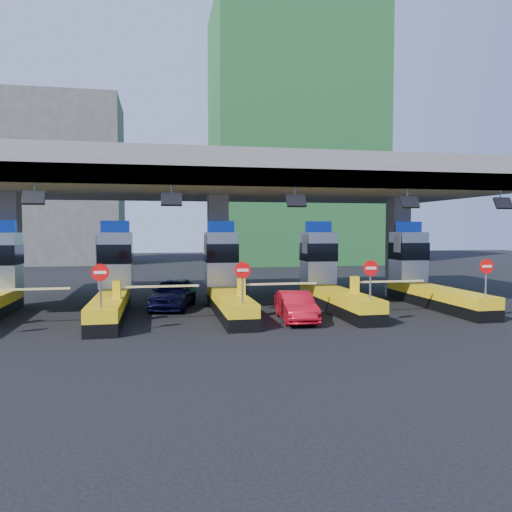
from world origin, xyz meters
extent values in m
plane|color=black|center=(0.00, 0.00, 0.00)|extent=(120.00, 120.00, 0.00)
cube|color=slate|center=(0.00, 3.00, 6.25)|extent=(28.00, 12.00, 1.50)
cube|color=#4C4C49|center=(0.00, -2.70, 5.85)|extent=(28.00, 0.60, 0.70)
cube|color=slate|center=(-10.00, 3.00, 2.75)|extent=(1.00, 1.00, 5.50)
cube|color=slate|center=(0.00, 3.00, 2.75)|extent=(1.00, 1.00, 5.50)
cube|color=slate|center=(10.00, 3.00, 2.75)|extent=(1.00, 1.00, 5.50)
cylinder|color=slate|center=(-7.50, -2.70, 5.25)|extent=(0.06, 0.06, 0.50)
cube|color=black|center=(-7.50, -2.90, 4.90)|extent=(0.80, 0.38, 0.54)
cylinder|color=slate|center=(-2.50, -2.70, 5.25)|extent=(0.06, 0.06, 0.50)
cube|color=black|center=(-2.50, -2.90, 4.90)|extent=(0.80, 0.38, 0.54)
cylinder|color=slate|center=(2.50, -2.70, 5.25)|extent=(0.06, 0.06, 0.50)
cube|color=black|center=(2.50, -2.90, 4.90)|extent=(0.80, 0.38, 0.54)
cylinder|color=slate|center=(7.50, -2.70, 5.25)|extent=(0.06, 0.06, 0.50)
cube|color=black|center=(7.50, -2.90, 4.90)|extent=(0.80, 0.38, 0.54)
cylinder|color=slate|center=(12.00, -2.70, 5.25)|extent=(0.06, 0.06, 0.50)
cube|color=black|center=(12.00, -2.90, 4.90)|extent=(0.80, 0.38, 0.54)
cube|color=#9EA3A8|center=(-10.00, 1.80, 2.30)|extent=(1.50, 1.50, 2.60)
cube|color=black|center=(-10.00, 1.78, 2.60)|extent=(1.56, 1.56, 0.90)
cube|color=#0C2DBF|center=(-10.00, 1.80, 3.88)|extent=(1.30, 0.35, 0.55)
cube|color=white|center=(-8.00, -2.20, 1.45)|extent=(3.20, 0.08, 0.08)
cube|color=black|center=(-5.00, -1.00, 0.25)|extent=(1.20, 8.00, 0.50)
cube|color=#E5B70C|center=(-5.00, -1.00, 0.75)|extent=(1.20, 8.00, 0.50)
cube|color=#9EA3A8|center=(-5.00, 1.80, 2.30)|extent=(1.50, 1.50, 2.60)
cube|color=black|center=(-5.00, 1.78, 2.60)|extent=(1.56, 1.56, 0.90)
cube|color=#0C2DBF|center=(-5.00, 1.80, 3.88)|extent=(1.30, 0.35, 0.55)
cube|color=white|center=(-5.80, 1.50, 3.00)|extent=(0.06, 0.70, 0.90)
cylinder|color=slate|center=(-5.00, -4.60, 1.65)|extent=(0.07, 0.07, 1.30)
cylinder|color=red|center=(-5.00, -4.63, 2.25)|extent=(0.60, 0.04, 0.60)
cube|color=white|center=(-5.00, -4.65, 2.25)|extent=(0.42, 0.02, 0.10)
cube|color=#E5B70C|center=(-4.65, -2.20, 1.35)|extent=(0.30, 0.35, 0.70)
cube|color=white|center=(-3.00, -2.20, 1.45)|extent=(3.20, 0.08, 0.08)
cube|color=black|center=(0.00, -1.00, 0.25)|extent=(1.20, 8.00, 0.50)
cube|color=#E5B70C|center=(0.00, -1.00, 0.75)|extent=(1.20, 8.00, 0.50)
cube|color=#9EA3A8|center=(0.00, 1.80, 2.30)|extent=(1.50, 1.50, 2.60)
cube|color=black|center=(0.00, 1.78, 2.60)|extent=(1.56, 1.56, 0.90)
cube|color=#0C2DBF|center=(0.00, 1.80, 3.88)|extent=(1.30, 0.35, 0.55)
cube|color=white|center=(-0.80, 1.50, 3.00)|extent=(0.06, 0.70, 0.90)
cylinder|color=slate|center=(0.00, -4.60, 1.65)|extent=(0.07, 0.07, 1.30)
cylinder|color=red|center=(0.00, -4.63, 2.25)|extent=(0.60, 0.04, 0.60)
cube|color=white|center=(0.00, -4.65, 2.25)|extent=(0.42, 0.02, 0.10)
cube|color=#E5B70C|center=(0.35, -2.20, 1.35)|extent=(0.30, 0.35, 0.70)
cube|color=white|center=(2.00, -2.20, 1.45)|extent=(3.20, 0.08, 0.08)
cube|color=black|center=(5.00, -1.00, 0.25)|extent=(1.20, 8.00, 0.50)
cube|color=#E5B70C|center=(5.00, -1.00, 0.75)|extent=(1.20, 8.00, 0.50)
cube|color=#9EA3A8|center=(5.00, 1.80, 2.30)|extent=(1.50, 1.50, 2.60)
cube|color=black|center=(5.00, 1.78, 2.60)|extent=(1.56, 1.56, 0.90)
cube|color=#0C2DBF|center=(5.00, 1.80, 3.88)|extent=(1.30, 0.35, 0.55)
cube|color=white|center=(4.20, 1.50, 3.00)|extent=(0.06, 0.70, 0.90)
cylinder|color=slate|center=(5.00, -4.60, 1.65)|extent=(0.07, 0.07, 1.30)
cylinder|color=red|center=(5.00, -4.63, 2.25)|extent=(0.60, 0.04, 0.60)
cube|color=white|center=(5.00, -4.65, 2.25)|extent=(0.42, 0.02, 0.10)
cube|color=#E5B70C|center=(5.35, -2.20, 1.35)|extent=(0.30, 0.35, 0.70)
cube|color=white|center=(7.00, -2.20, 1.45)|extent=(3.20, 0.08, 0.08)
cube|color=black|center=(10.00, -1.00, 0.25)|extent=(1.20, 8.00, 0.50)
cube|color=#E5B70C|center=(10.00, -1.00, 0.75)|extent=(1.20, 8.00, 0.50)
cube|color=#9EA3A8|center=(10.00, 1.80, 2.30)|extent=(1.50, 1.50, 2.60)
cube|color=black|center=(10.00, 1.78, 2.60)|extent=(1.56, 1.56, 0.90)
cube|color=#0C2DBF|center=(10.00, 1.80, 3.88)|extent=(1.30, 0.35, 0.55)
cube|color=white|center=(9.20, 1.50, 3.00)|extent=(0.06, 0.70, 0.90)
cylinder|color=slate|center=(10.00, -4.60, 1.65)|extent=(0.07, 0.07, 1.30)
cylinder|color=red|center=(10.00, -4.63, 2.25)|extent=(0.60, 0.04, 0.60)
cube|color=white|center=(10.00, -4.65, 2.25)|extent=(0.42, 0.02, 0.10)
cube|color=#E5B70C|center=(10.35, -2.20, 1.35)|extent=(0.30, 0.35, 0.70)
cube|color=white|center=(12.00, -2.20, 1.45)|extent=(3.20, 0.08, 0.08)
cube|color=#1E5926|center=(12.00, 32.00, 14.00)|extent=(18.00, 12.00, 28.00)
cube|color=#4C4C49|center=(-14.00, 36.00, 9.00)|extent=(14.00, 10.00, 18.00)
imported|color=black|center=(-2.34, 1.30, 0.72)|extent=(2.66, 4.53, 1.45)
imported|color=red|center=(2.48, -3.00, 0.60)|extent=(1.55, 3.73, 1.20)
camera|label=1|loc=(-3.02, -22.52, 3.72)|focal=35.00mm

